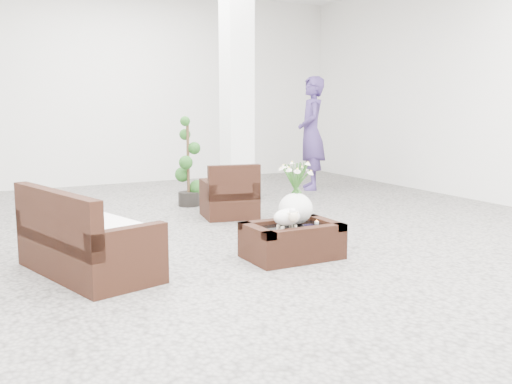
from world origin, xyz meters
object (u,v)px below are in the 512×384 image
armchair (229,190)px  topiary (188,162)px  coffee_table (292,242)px  loveseat (88,231)px

armchair → topiary: (-0.17, 1.03, 0.28)m
coffee_table → armchair: size_ratio=1.25×
coffee_table → armchair: armchair is taller
coffee_table → armchair: 2.20m
coffee_table → topiary: topiary is taller
armchair → loveseat: bearing=49.5°
loveseat → topiary: topiary is taller
coffee_table → loveseat: bearing=168.1°
armchair → topiary: bearing=-69.5°
coffee_table → armchair: bearing=81.2°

